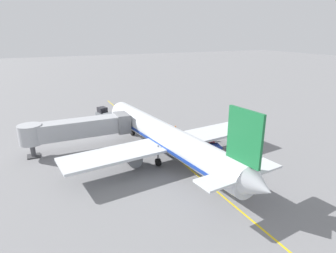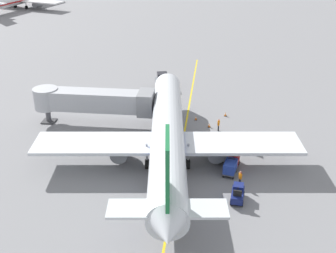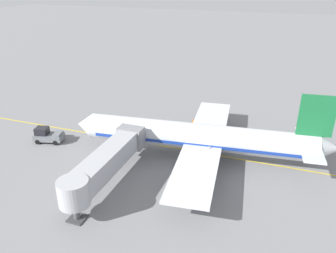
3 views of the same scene
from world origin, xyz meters
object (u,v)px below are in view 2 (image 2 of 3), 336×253
Objects in this scene: safety_cone_nose_left at (209,125)px; safety_cone_nose_right at (225,114)px; ground_crew_wing_walker at (248,143)px; parked_airliner at (168,136)px; baggage_tug_trailing at (238,194)px; safety_cone_wing_tip at (196,118)px; jet_bridge at (93,101)px; baggage_cart_second_in_train at (230,167)px; ground_crew_loader at (219,124)px; pushback_tractor at (163,82)px; ground_crew_marshaller at (240,178)px; baggage_tug_lead at (233,162)px; baggage_cart_front at (226,154)px.

safety_cone_nose_left is 4.51m from safety_cone_nose_right.
parked_airliner is at bearing -159.22° from ground_crew_wing_walker.
baggage_tug_trailing is 4.44× the size of safety_cone_wing_tip.
jet_bridge is 21.40m from baggage_cart_second_in_train.
baggage_cart_second_in_train is (7.16, -2.26, -2.24)m from parked_airliner.
parked_airliner is 22.10× the size of ground_crew_loader.
pushback_tractor is 32.54m from baggage_tug_trailing.
ground_crew_loader is at bearing 55.69° from parked_airliner.
jet_bridge is 6.26× the size of baggage_tug_trailing.
baggage_tug_trailing is 4.44× the size of safety_cone_nose_right.
jet_bridge is 16.74m from pushback_tractor.
pushback_tractor is (-3.45, 23.53, -2.09)m from parked_airliner.
ground_crew_marshaller is (2.34, -12.84, 0.00)m from ground_crew_loader.
baggage_tug_lead is 1.60× the size of ground_crew_wing_walker.
pushback_tractor reaches higher than baggage_cart_front.
ground_crew_marshaller is 2.86× the size of safety_cone_nose_right.
parked_airliner is 12.25m from safety_cone_wing_tip.
pushback_tractor reaches higher than baggage_tug_trailing.
pushback_tractor is at bearing 117.15° from safety_cone_wing_tip.
baggage_tug_trailing is at bearing -74.46° from safety_cone_wing_tip.
safety_cone_wing_tip is at bearing 110.41° from baggage_cart_front.
pushback_tractor is 23.73m from ground_crew_wing_walker.
jet_bridge is 27.77× the size of safety_cone_wing_tip.
ground_crew_wing_walker is 6.10m from ground_crew_loader.
baggage_tug_trailing is 19.30m from safety_cone_wing_tip.
parked_airliner is 23.87m from pushback_tractor.
safety_cone_nose_left is at bearing 105.73° from baggage_tug_lead.
baggage_cart_front is at bearing -69.59° from safety_cone_wing_tip.
baggage_cart_front is at bearing 5.09° from parked_airliner.
pushback_tractor reaches higher than safety_cone_wing_tip.
safety_cone_nose_right is (-2.57, 9.89, -0.66)m from ground_crew_wing_walker.
baggage_tug_trailing is at bearing -98.23° from ground_crew_wing_walker.
jet_bridge is 9.70× the size of ground_crew_loader.
baggage_cart_second_in_train is at bearing -72.04° from safety_cone_wing_tip.
ground_crew_marshaller is (1.40, -4.92, 0.00)m from baggage_cart_front.
baggage_tug_trailing is (0.36, -6.21, 0.00)m from baggage_tug_lead.
parked_airliner reaches higher than safety_cone_nose_left.
ground_crew_marshaller reaches higher than safety_cone_wing_tip.
jet_bridge is 17.01m from ground_crew_loader.
parked_airliner reaches higher than jet_bridge.
ground_crew_marshaller is at bearing -70.97° from safety_cone_wing_tip.
ground_crew_marshaller is at bearing -75.50° from safety_cone_nose_left.
parked_airliner is 22.10× the size of ground_crew_wing_walker.
baggage_cart_second_in_train is 2.29m from ground_crew_marshaller.
jet_bridge is 6.08× the size of baggage_tug_lead.
jet_bridge reaches higher than baggage_tug_trailing.
baggage_tug_lead is at bearing -27.34° from jet_bridge.
pushback_tractor is 13.42m from safety_cone_wing_tip.
jet_bridge reaches higher than ground_crew_loader.
safety_cone_nose_right is (2.20, 3.94, 0.00)m from safety_cone_nose_left.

